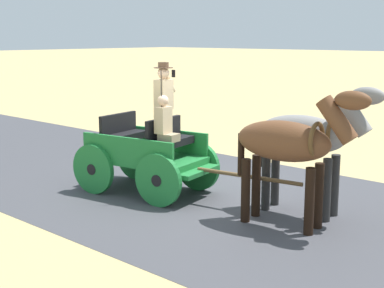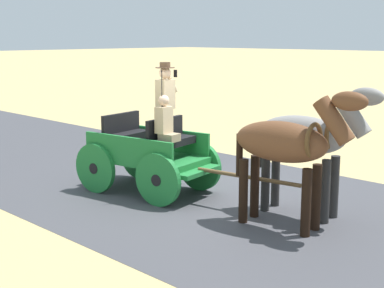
# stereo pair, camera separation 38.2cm
# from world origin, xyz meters

# --- Properties ---
(ground_plane) EXTENTS (200.00, 200.00, 0.00)m
(ground_plane) POSITION_xyz_m (0.00, 0.00, 0.00)
(ground_plane) COLOR tan
(road_surface) EXTENTS (6.28, 160.00, 0.01)m
(road_surface) POSITION_xyz_m (0.00, 0.00, 0.00)
(road_surface) COLOR #424247
(road_surface) RESTS_ON ground
(horse_drawn_carriage) EXTENTS (1.78, 4.51, 2.50)m
(horse_drawn_carriage) POSITION_xyz_m (0.55, -0.42, 0.82)
(horse_drawn_carriage) COLOR #1E7233
(horse_drawn_carriage) RESTS_ON ground
(horse_near_side) EXTENTS (0.76, 2.15, 2.21)m
(horse_near_side) POSITION_xyz_m (-0.30, 2.51, 1.32)
(horse_near_side) COLOR gray
(horse_near_side) RESTS_ON ground
(horse_off_side) EXTENTS (0.77, 2.15, 2.21)m
(horse_off_side) POSITION_xyz_m (0.44, 2.63, 1.32)
(horse_off_side) COLOR brown
(horse_off_side) RESTS_ON ground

